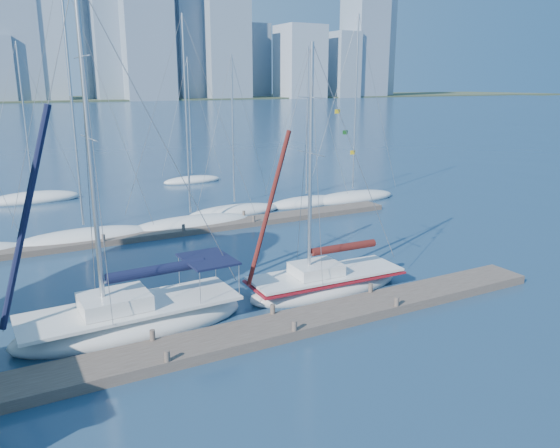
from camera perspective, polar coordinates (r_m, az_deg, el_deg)
ground at (r=22.16m, az=0.33°, el=-11.12°), size 700.00×700.00×0.00m
near_dock at (r=22.08m, az=0.33°, el=-10.65°), size 26.00×2.00×0.40m
far_dock at (r=36.70m, az=-8.95°, el=-0.48°), size 30.00×1.80×0.36m
sailboat_navy at (r=22.55m, az=-15.24°, el=-8.37°), size 9.24×3.31×13.76m
sailboat_maroon at (r=25.85m, az=4.80°, el=-5.09°), size 8.01×2.85×11.81m
bg_boat_1 at (r=35.94m, az=-19.74°, el=-1.29°), size 8.79×5.47×16.20m
bg_boat_2 at (r=37.56m, az=-9.29°, el=0.02°), size 8.94×5.81×14.13m
bg_boat_3 at (r=40.98m, az=-4.76°, el=1.34°), size 7.59×4.59×11.82m
bg_boat_4 at (r=43.99m, az=2.76°, el=2.30°), size 6.99×4.61×12.55m
bg_boat_5 at (r=46.05m, az=7.58°, el=2.80°), size 8.36×3.64×15.10m
bg_boat_6 at (r=49.65m, az=-24.31°, el=2.48°), size 7.57×3.69×13.09m
bg_boat_7 at (r=54.77m, az=-9.15°, el=4.57°), size 6.07×3.13×12.23m
skyline at (r=310.29m, az=-24.12°, el=18.25°), size 501.78×51.31×115.49m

